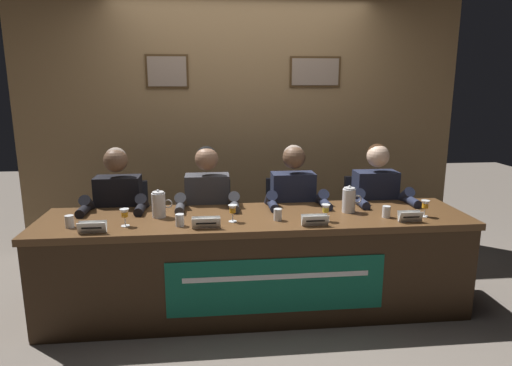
% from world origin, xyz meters
% --- Properties ---
extents(ground_plane, '(12.00, 12.00, 0.00)m').
position_xyz_m(ground_plane, '(0.00, 0.00, 0.00)').
color(ground_plane, '#70665B').
extents(wall_back_panelled, '(4.38, 0.14, 2.60)m').
position_xyz_m(wall_back_panelled, '(0.00, 1.35, 1.30)').
color(wall_back_panelled, '#937047').
rests_on(wall_back_panelled, ground_plane).
extents(conference_table, '(3.18, 0.75, 0.75)m').
position_xyz_m(conference_table, '(0.00, -0.11, 0.51)').
color(conference_table, brown).
rests_on(conference_table, ground_plane).
extents(chair_far_left, '(0.44, 0.45, 0.89)m').
position_xyz_m(chair_far_left, '(-1.08, 0.56, 0.43)').
color(chair_far_left, black).
rests_on(chair_far_left, ground_plane).
extents(panelist_far_left, '(0.51, 0.48, 1.21)m').
position_xyz_m(panelist_far_left, '(-1.08, 0.36, 0.70)').
color(panelist_far_left, black).
rests_on(panelist_far_left, ground_plane).
extents(nameplate_far_left, '(0.18, 0.06, 0.08)m').
position_xyz_m(nameplate_far_left, '(-1.12, -0.28, 0.79)').
color(nameplate_far_left, white).
rests_on(nameplate_far_left, conference_table).
extents(juice_glass_far_left, '(0.06, 0.06, 0.12)m').
position_xyz_m(juice_glass_far_left, '(-0.93, -0.16, 0.83)').
color(juice_glass_far_left, white).
rests_on(juice_glass_far_left, conference_table).
extents(water_cup_far_left, '(0.06, 0.06, 0.08)m').
position_xyz_m(water_cup_far_left, '(-1.30, -0.15, 0.78)').
color(water_cup_far_left, silver).
rests_on(water_cup_far_left, conference_table).
extents(chair_center_left, '(0.44, 0.45, 0.89)m').
position_xyz_m(chair_center_left, '(-0.36, 0.56, 0.43)').
color(chair_center_left, black).
rests_on(chair_center_left, ground_plane).
extents(panelist_center_left, '(0.51, 0.48, 1.21)m').
position_xyz_m(panelist_center_left, '(-0.36, 0.36, 0.70)').
color(panelist_center_left, black).
rests_on(panelist_center_left, ground_plane).
extents(nameplate_center_left, '(0.19, 0.06, 0.08)m').
position_xyz_m(nameplate_center_left, '(-0.37, -0.26, 0.79)').
color(nameplate_center_left, white).
rests_on(nameplate_center_left, conference_table).
extents(juice_glass_center_left, '(0.06, 0.06, 0.12)m').
position_xyz_m(juice_glass_center_left, '(-0.18, -0.13, 0.83)').
color(juice_glass_center_left, white).
rests_on(juice_glass_center_left, conference_table).
extents(water_cup_center_left, '(0.06, 0.06, 0.08)m').
position_xyz_m(water_cup_center_left, '(-0.55, -0.19, 0.78)').
color(water_cup_center_left, silver).
rests_on(water_cup_center_left, conference_table).
extents(chair_center_right, '(0.44, 0.45, 0.89)m').
position_xyz_m(chair_center_right, '(0.36, 0.56, 0.43)').
color(chair_center_right, black).
rests_on(chair_center_right, ground_plane).
extents(panelist_center_right, '(0.51, 0.48, 1.21)m').
position_xyz_m(panelist_center_right, '(0.36, 0.36, 0.70)').
color(panelist_center_right, black).
rests_on(panelist_center_right, ground_plane).
extents(nameplate_center_right, '(0.19, 0.06, 0.08)m').
position_xyz_m(nameplate_center_right, '(0.38, -0.28, 0.79)').
color(nameplate_center_right, white).
rests_on(nameplate_center_right, conference_table).
extents(juice_glass_center_right, '(0.06, 0.06, 0.12)m').
position_xyz_m(juice_glass_center_right, '(0.48, -0.19, 0.83)').
color(juice_glass_center_right, white).
rests_on(juice_glass_center_right, conference_table).
extents(water_cup_center_right, '(0.06, 0.06, 0.08)m').
position_xyz_m(water_cup_center_right, '(0.14, -0.13, 0.78)').
color(water_cup_center_right, silver).
rests_on(water_cup_center_right, conference_table).
extents(chair_far_right, '(0.44, 0.45, 0.89)m').
position_xyz_m(chair_far_right, '(1.08, 0.56, 0.43)').
color(chair_far_right, black).
rests_on(chair_far_right, ground_plane).
extents(panelist_far_right, '(0.51, 0.48, 1.21)m').
position_xyz_m(panelist_far_right, '(1.08, 0.36, 0.70)').
color(panelist_far_right, black).
rests_on(panelist_far_right, ground_plane).
extents(nameplate_far_right, '(0.17, 0.06, 0.08)m').
position_xyz_m(nameplate_far_right, '(1.08, -0.26, 0.79)').
color(nameplate_far_right, white).
rests_on(nameplate_far_right, conference_table).
extents(juice_glass_far_right, '(0.06, 0.06, 0.12)m').
position_xyz_m(juice_glass_far_right, '(1.24, -0.15, 0.83)').
color(juice_glass_far_right, white).
rests_on(juice_glass_far_right, conference_table).
extents(water_cup_far_right, '(0.06, 0.06, 0.08)m').
position_xyz_m(water_cup_far_right, '(0.95, -0.14, 0.78)').
color(water_cup_far_right, silver).
rests_on(water_cup_far_right, conference_table).
extents(water_pitcher_left_side, '(0.15, 0.10, 0.21)m').
position_xyz_m(water_pitcher_left_side, '(-0.71, 0.04, 0.84)').
color(water_pitcher_left_side, silver).
rests_on(water_pitcher_left_side, conference_table).
extents(water_pitcher_right_side, '(0.15, 0.10, 0.21)m').
position_xyz_m(water_pitcher_right_side, '(0.72, 0.02, 0.84)').
color(water_pitcher_right_side, silver).
rests_on(water_pitcher_right_side, conference_table).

